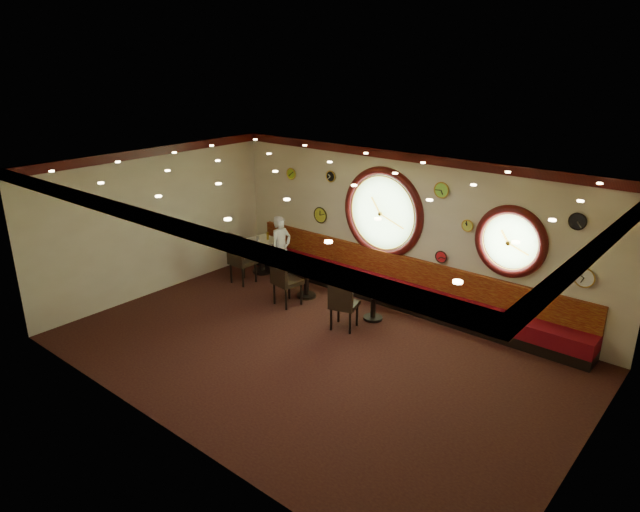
{
  "coord_description": "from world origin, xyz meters",
  "views": [
    {
      "loc": [
        5.85,
        -6.83,
        5.08
      ],
      "look_at": [
        -0.52,
        0.8,
        1.5
      ],
      "focal_mm": 32.0,
      "sensor_mm": 36.0,
      "label": 1
    }
  ],
  "objects_px": {
    "chair_c": "(342,298)",
    "table_b": "(306,277)",
    "table_a": "(262,252)",
    "condiment_c_salt": "(370,285)",
    "condiment_a_salt": "(259,237)",
    "condiment_a_pepper": "(257,239)",
    "chair_a": "(239,255)",
    "condiment_b_salt": "(307,262)",
    "table_c": "(373,300)",
    "waiter": "(281,248)",
    "chair_b": "(283,274)",
    "condiment_b_pepper": "(306,263)",
    "condiment_b_bottle": "(314,263)",
    "condiment_c_bottle": "(376,284)",
    "condiment_c_pepper": "(374,287)",
    "condiment_a_bottle": "(268,236)"
  },
  "relations": [
    {
      "from": "condiment_b_bottle",
      "to": "table_b",
      "type": "bearing_deg",
      "value": -145.08
    },
    {
      "from": "condiment_a_salt",
      "to": "condiment_c_pepper",
      "type": "relative_size",
      "value": 1.04
    },
    {
      "from": "chair_c",
      "to": "condiment_a_salt",
      "type": "relative_size",
      "value": 7.54
    },
    {
      "from": "condiment_a_salt",
      "to": "condiment_c_salt",
      "type": "relative_size",
      "value": 1.0
    },
    {
      "from": "table_c",
      "to": "condiment_a_pepper",
      "type": "xyz_separation_m",
      "value": [
        -3.59,
        0.31,
        0.45
      ]
    },
    {
      "from": "table_c",
      "to": "chair_c",
      "type": "bearing_deg",
      "value": -103.31
    },
    {
      "from": "condiment_b_salt",
      "to": "chair_c",
      "type": "bearing_deg",
      "value": -27.56
    },
    {
      "from": "table_c",
      "to": "waiter",
      "type": "xyz_separation_m",
      "value": [
        -2.89,
        0.4,
        0.34
      ]
    },
    {
      "from": "chair_a",
      "to": "condiment_c_bottle",
      "type": "xyz_separation_m",
      "value": [
        3.46,
        0.46,
        0.06
      ]
    },
    {
      "from": "table_a",
      "to": "condiment_a_pepper",
      "type": "bearing_deg",
      "value": -111.93
    },
    {
      "from": "chair_c",
      "to": "condiment_b_salt",
      "type": "bearing_deg",
      "value": 135.98
    },
    {
      "from": "condiment_c_salt",
      "to": "condiment_b_bottle",
      "type": "relative_size",
      "value": 0.66
    },
    {
      "from": "chair_b",
      "to": "condiment_c_bottle",
      "type": "distance_m",
      "value": 1.99
    },
    {
      "from": "condiment_b_bottle",
      "to": "table_a",
      "type": "bearing_deg",
      "value": 170.58
    },
    {
      "from": "table_c",
      "to": "condiment_a_pepper",
      "type": "bearing_deg",
      "value": 175.08
    },
    {
      "from": "table_a",
      "to": "table_c",
      "type": "xyz_separation_m",
      "value": [
        3.55,
        -0.4,
        -0.1
      ]
    },
    {
      "from": "chair_a",
      "to": "condiment_b_salt",
      "type": "relative_size",
      "value": 8.03
    },
    {
      "from": "chair_b",
      "to": "condiment_b_pepper",
      "type": "relative_size",
      "value": 7.44
    },
    {
      "from": "chair_c",
      "to": "condiment_b_pepper",
      "type": "height_order",
      "value": "chair_c"
    },
    {
      "from": "table_c",
      "to": "condiment_b_salt",
      "type": "bearing_deg",
      "value": 177.87
    },
    {
      "from": "condiment_a_pepper",
      "to": "condiment_a_bottle",
      "type": "relative_size",
      "value": 0.6
    },
    {
      "from": "condiment_a_bottle",
      "to": "condiment_c_bottle",
      "type": "height_order",
      "value": "condiment_a_bottle"
    },
    {
      "from": "table_b",
      "to": "condiment_b_bottle",
      "type": "relative_size",
      "value": 5.43
    },
    {
      "from": "table_b",
      "to": "condiment_a_salt",
      "type": "height_order",
      "value": "condiment_a_salt"
    },
    {
      "from": "condiment_a_salt",
      "to": "condiment_a_bottle",
      "type": "distance_m",
      "value": 0.22
    },
    {
      "from": "table_b",
      "to": "condiment_c_salt",
      "type": "relative_size",
      "value": 8.25
    },
    {
      "from": "condiment_b_salt",
      "to": "condiment_b_pepper",
      "type": "height_order",
      "value": "condiment_b_pepper"
    },
    {
      "from": "table_b",
      "to": "condiment_c_pepper",
      "type": "relative_size",
      "value": 8.59
    },
    {
      "from": "condiment_c_bottle",
      "to": "waiter",
      "type": "height_order",
      "value": "waiter"
    },
    {
      "from": "condiment_b_pepper",
      "to": "condiment_a_bottle",
      "type": "bearing_deg",
      "value": 161.7
    },
    {
      "from": "condiment_a_salt",
      "to": "condiment_a_pepper",
      "type": "height_order",
      "value": "condiment_a_pepper"
    },
    {
      "from": "condiment_a_pepper",
      "to": "condiment_c_salt",
      "type": "bearing_deg",
      "value": -5.05
    },
    {
      "from": "condiment_b_salt",
      "to": "condiment_a_bottle",
      "type": "bearing_deg",
      "value": 164.22
    },
    {
      "from": "chair_a",
      "to": "condiment_b_salt",
      "type": "bearing_deg",
      "value": 17.7
    },
    {
      "from": "chair_c",
      "to": "table_b",
      "type": "bearing_deg",
      "value": 137.78
    },
    {
      "from": "condiment_a_pepper",
      "to": "waiter",
      "type": "xyz_separation_m",
      "value": [
        0.7,
        0.09,
        -0.11
      ]
    },
    {
      "from": "table_a",
      "to": "condiment_c_bottle",
      "type": "distance_m",
      "value": 3.62
    },
    {
      "from": "condiment_a_salt",
      "to": "condiment_b_bottle",
      "type": "height_order",
      "value": "condiment_a_salt"
    },
    {
      "from": "condiment_b_pepper",
      "to": "chair_c",
      "type": "bearing_deg",
      "value": -25.45
    },
    {
      "from": "condiment_a_pepper",
      "to": "waiter",
      "type": "bearing_deg",
      "value": 7.13
    },
    {
      "from": "condiment_b_pepper",
      "to": "condiment_c_pepper",
      "type": "distance_m",
      "value": 1.79
    },
    {
      "from": "table_b",
      "to": "table_c",
      "type": "xyz_separation_m",
      "value": [
        1.76,
        0.02,
        -0.04
      ]
    },
    {
      "from": "table_c",
      "to": "condiment_b_pepper",
      "type": "xyz_separation_m",
      "value": [
        -1.76,
        -0.03,
        0.36
      ]
    },
    {
      "from": "chair_b",
      "to": "condiment_b_pepper",
      "type": "distance_m",
      "value": 0.66
    },
    {
      "from": "waiter",
      "to": "chair_a",
      "type": "bearing_deg",
      "value": 154.58
    },
    {
      "from": "table_b",
      "to": "condiment_b_pepper",
      "type": "distance_m",
      "value": 0.32
    },
    {
      "from": "table_b",
      "to": "chair_c",
      "type": "bearing_deg",
      "value": -25.76
    },
    {
      "from": "table_a",
      "to": "condiment_c_salt",
      "type": "bearing_deg",
      "value": -6.62
    },
    {
      "from": "condiment_b_bottle",
      "to": "condiment_a_salt",
      "type": "bearing_deg",
      "value": 170.9
    },
    {
      "from": "condiment_a_pepper",
      "to": "condiment_c_bottle",
      "type": "relative_size",
      "value": 0.61
    }
  ]
}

